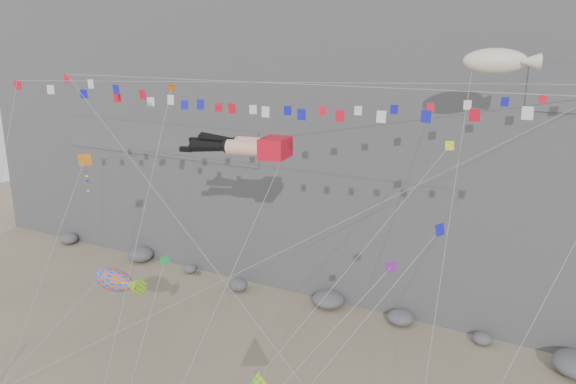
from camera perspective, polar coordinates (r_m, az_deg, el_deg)
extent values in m
cube|color=red|center=(33.37, -1.31, 4.51)|extent=(1.79, 2.26, 1.22)
cylinder|color=#FFB59F|center=(33.50, -4.53, 4.51)|extent=(2.17, 1.20, 0.90)
sphere|color=black|center=(33.94, -6.12, 4.61)|extent=(0.82, 0.82, 0.82)
cone|color=black|center=(34.49, -7.94, 4.60)|extent=(2.55, 1.11, 0.84)
cube|color=black|center=(35.33, -10.29, 4.30)|extent=(0.84, 0.47, 0.30)
cylinder|color=#FFB59F|center=(34.59, -3.70, 4.87)|extent=(2.17, 1.20, 0.90)
sphere|color=black|center=(35.01, -5.25, 4.96)|extent=(0.82, 0.82, 0.82)
cone|color=black|center=(35.52, -7.04, 5.25)|extent=(2.56, 1.11, 0.90)
cube|color=black|center=(36.30, -9.36, 5.24)|extent=(0.84, 0.47, 0.30)
cylinder|color=gray|center=(29.31, -8.42, -12.48)|extent=(0.03, 0.03, 21.59)
cylinder|color=gray|center=(34.39, -15.28, -5.16)|extent=(0.03, 0.03, 27.79)
cylinder|color=gray|center=(26.63, 6.01, -10.43)|extent=(0.03, 0.03, 21.55)
cylinder|color=gray|center=(38.81, -23.55, -7.58)|extent=(0.03, 0.03, 15.24)
cylinder|color=gray|center=(37.88, -22.74, -13.47)|extent=(0.03, 0.03, 10.18)
cylinder|color=gray|center=(29.16, 16.55, -7.63)|extent=(0.03, 0.03, 24.30)
cylinder|color=gray|center=(32.07, -15.60, -7.13)|extent=(0.03, 0.03, 22.51)
cylinder|color=gray|center=(30.46, -15.55, -17.88)|extent=(0.03, 0.03, 12.90)
cylinder|color=gray|center=(28.11, 1.84, -12.84)|extent=(0.03, 0.03, 24.36)
cylinder|color=gray|center=(26.34, 3.04, -18.24)|extent=(0.03, 0.03, 17.04)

